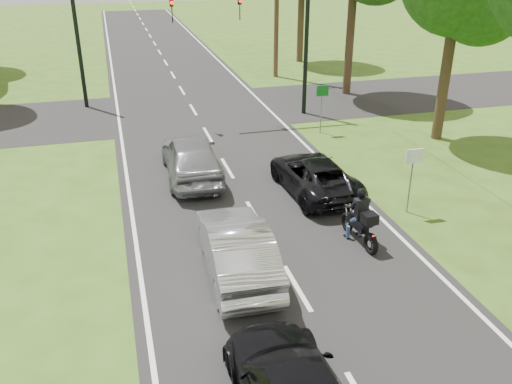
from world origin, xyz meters
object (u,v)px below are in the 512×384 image
motorcycle_rider (361,222)px  traffic_signal (268,29)px  silver_sedan (237,248)px  silver_suv (191,157)px  sign_green (322,98)px  dark_suv (314,175)px  sign_white (413,165)px

motorcycle_rider → traffic_signal: bearing=81.0°
motorcycle_rider → silver_sedan: (-3.69, -0.58, 0.08)m
silver_suv → silver_sedan: bearing=92.5°
sign_green → dark_suv: bearing=-113.5°
sign_green → silver_sedan: bearing=-121.9°
sign_green → motorcycle_rider: bearing=-104.9°
traffic_signal → sign_white: size_ratio=3.00×
dark_suv → silver_suv: size_ratio=0.94×
traffic_signal → sign_white: bearing=-83.0°
silver_suv → dark_suv: bearing=150.4°
motorcycle_rider → sign_green: bearing=70.4°
dark_suv → traffic_signal: (0.95, 8.77, 3.52)m
silver_sedan → sign_white: bearing=-159.9°
silver_sedan → traffic_signal: traffic_signal is taller
dark_suv → motorcycle_rider: bearing=87.7°
motorcycle_rider → sign_white: size_ratio=0.92×
sign_white → sign_green: (0.20, 8.00, 0.00)m
traffic_signal → sign_green: 4.24m
dark_suv → silver_sedan: size_ratio=0.99×
silver_suv → sign_white: bearing=144.8°
dark_suv → traffic_signal: 9.50m
silver_suv → motorcycle_rider: bearing=124.4°
dark_suv → sign_green: 6.36m
motorcycle_rider → dark_suv: bearing=85.7°
motorcycle_rider → silver_sedan: 3.74m
traffic_signal → silver_sedan: bearing=-109.6°
silver_suv → sign_white: size_ratio=2.19×
motorcycle_rider → sign_green: 9.72m
silver_sedan → traffic_signal: (4.61, 12.94, 3.40)m
motorcycle_rider → sign_white: 2.81m
sign_white → silver_sedan: bearing=-162.1°
motorcycle_rider → sign_white: bearing=25.9°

